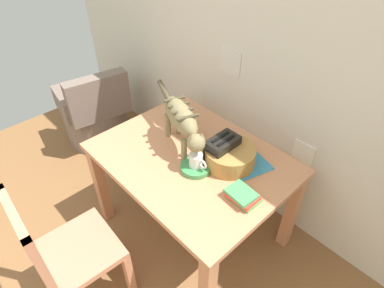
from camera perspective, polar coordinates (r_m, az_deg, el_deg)
name	(u,v)px	position (r m, az deg, el deg)	size (l,w,h in m)	color
wall_rear	(281,51)	(2.09, 15.49, 15.62)	(4.73, 0.11, 2.50)	silver
dining_table	(192,167)	(2.05, 0.00, -4.10)	(1.18, 0.90, 0.73)	tan
cat	(182,120)	(1.91, -1.77, 4.28)	(0.64, 0.28, 0.31)	olive
saucer_bowl	(196,168)	(1.89, 0.76, -4.20)	(0.18, 0.18, 0.03)	#3F8D50
coffee_mug	(197,161)	(1.85, 0.86, -2.96)	(0.12, 0.08, 0.08)	silver
magazine	(246,162)	(1.97, 9.48, -3.18)	(0.25, 0.24, 0.01)	teal
book_stack	(243,196)	(1.75, 8.95, -9.08)	(0.17, 0.14, 0.06)	#50A458
wicker_basket	(230,156)	(1.91, 6.74, -2.11)	(0.30, 0.30, 0.12)	#AF7F40
toaster	(222,150)	(1.91, 5.37, -1.12)	(0.12, 0.20, 0.18)	black
wooden_chair_near	(70,253)	(2.00, -20.76, -17.56)	(0.44, 0.44, 0.93)	tan
wicker_armchair	(97,116)	(3.27, -16.49, 4.81)	(0.64, 0.66, 0.78)	#79685E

